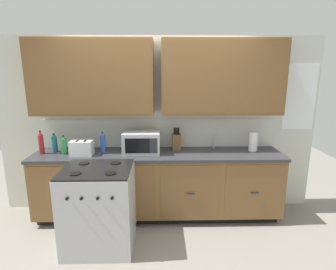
% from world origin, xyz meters
% --- Properties ---
extents(ground_plane, '(8.10, 8.10, 0.00)m').
position_xyz_m(ground_plane, '(0.00, 0.00, 0.00)').
color(ground_plane, gray).
extents(wall_unit, '(4.44, 0.40, 2.43)m').
position_xyz_m(wall_unit, '(0.00, 0.50, 1.66)').
color(wall_unit, silver).
rests_on(wall_unit, ground_plane).
extents(counter_run, '(3.27, 0.64, 0.92)m').
position_xyz_m(counter_run, '(0.00, 0.30, 0.47)').
color(counter_run, black).
rests_on(counter_run, ground_plane).
extents(stove_range, '(0.76, 0.68, 0.95)m').
position_xyz_m(stove_range, '(-0.66, -0.33, 0.47)').
color(stove_range, '#B7B7BC').
rests_on(stove_range, ground_plane).
extents(microwave, '(0.48, 0.37, 0.28)m').
position_xyz_m(microwave, '(-0.22, 0.33, 1.06)').
color(microwave, '#B7B7BC').
rests_on(microwave, counter_run).
extents(toaster, '(0.28, 0.18, 0.19)m').
position_xyz_m(toaster, '(-0.97, 0.23, 1.01)').
color(toaster, white).
rests_on(toaster, counter_run).
extents(knife_block, '(0.11, 0.14, 0.31)m').
position_xyz_m(knife_block, '(0.25, 0.45, 1.03)').
color(knife_block, brown).
rests_on(knife_block, counter_run).
extents(sink_faucet, '(0.02, 0.02, 0.20)m').
position_xyz_m(sink_faucet, '(0.77, 0.51, 1.02)').
color(sink_faucet, '#B2B5BA').
rests_on(sink_faucet, counter_run).
extents(paper_towel_roll, '(0.12, 0.12, 0.26)m').
position_xyz_m(paper_towel_roll, '(1.28, 0.38, 1.05)').
color(paper_towel_roll, white).
rests_on(paper_towel_roll, counter_run).
extents(bottle_green, '(0.07, 0.07, 0.25)m').
position_xyz_m(bottle_green, '(-1.22, 0.28, 1.04)').
color(bottle_green, '#237A38').
rests_on(bottle_green, counter_run).
extents(bottle_blue, '(0.07, 0.07, 0.28)m').
position_xyz_m(bottle_blue, '(-0.73, 0.34, 1.05)').
color(bottle_blue, blue).
rests_on(bottle_blue, counter_run).
extents(bottle_teal, '(0.07, 0.07, 0.25)m').
position_xyz_m(bottle_teal, '(-1.38, 0.39, 1.04)').
color(bottle_teal, '#1E707A').
rests_on(bottle_teal, counter_run).
extents(bottle_red, '(0.07, 0.07, 0.31)m').
position_xyz_m(bottle_red, '(-1.52, 0.31, 1.07)').
color(bottle_red, maroon).
rests_on(bottle_red, counter_run).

